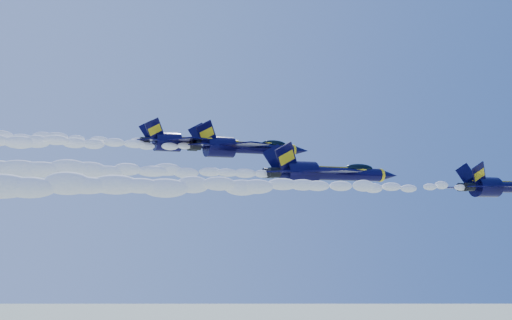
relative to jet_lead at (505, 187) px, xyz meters
name	(u,v)px	position (x,y,z in m)	size (l,w,h in m)	color
jet_lead	(505,187)	(0.00, 0.00, 0.00)	(15.08, 12.37, 5.60)	black
smoke_trail_jet_lead	(266,186)	(-31.27, 0.00, -0.47)	(49.65, 2.04, 1.84)	white
jet_second	(326,173)	(-15.85, 13.69, 1.90)	(19.54, 16.03, 7.26)	black
smoke_trail_jet_second	(51,170)	(-49.03, 13.69, 1.39)	(49.65, 2.65, 2.38)	white
jet_third	(244,147)	(-23.37, 22.09, 5.55)	(17.50, 14.35, 6.50)	black
jet_fourth	(190,143)	(-30.24, 23.90, 6.05)	(15.59, 12.79, 5.79)	black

